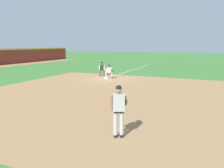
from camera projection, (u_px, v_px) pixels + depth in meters
ground_plane at (106, 79)px, 21.06m from camera, size 160.00×160.00×0.00m
infield_dirt_patch at (110, 94)px, 14.39m from camera, size 18.00×18.00×0.01m
foul_line_stripe at (134, 69)px, 29.01m from camera, size 17.63×0.10×0.00m
first_base_bag at (106, 78)px, 21.05m from camera, size 0.38×0.38×0.09m
baseball at (111, 87)px, 16.52m from camera, size 0.07×0.07×0.07m
pitcher at (119, 108)px, 7.58m from camera, size 0.83×0.59×1.86m
first_baseman at (109, 71)px, 21.10m from camera, size 0.84×1.00×1.34m
umpire at (102, 68)px, 22.94m from camera, size 0.61×0.67×1.46m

